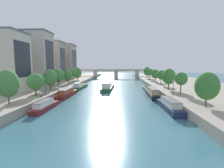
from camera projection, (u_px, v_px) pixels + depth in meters
ground_plane at (101, 127)px, 27.53m from camera, size 400.00×400.00×0.00m
quay_left at (47, 83)px, 83.69m from camera, size 36.00×170.00×1.95m
quay_right at (184, 84)px, 80.29m from camera, size 36.00×170.00×1.95m
barge_midriver at (108, 87)px, 70.51m from camera, size 4.53×22.91×3.50m
wake_behind_barge at (110, 95)px, 56.40m from camera, size 5.60×5.98×0.03m
moored_boat_left_gap_after at (45, 106)px, 38.10m from camera, size 2.39×11.67×2.22m
moored_boat_left_downstream at (67, 93)px, 54.63m from camera, size 2.95×15.73×2.70m
moored_boat_left_second at (80, 86)px, 72.73m from camera, size 3.30×16.56×3.01m
moored_boat_right_upstream at (169, 105)px, 37.67m from camera, size 2.98×14.00×2.70m
moored_boat_right_end at (152, 93)px, 53.73m from camera, size 2.84×14.93×3.02m
moored_boat_right_far at (146, 89)px, 68.14m from camera, size 2.08×11.37×2.07m
tree_left_second at (8, 84)px, 34.73m from camera, size 4.57×4.57×7.40m
tree_left_nearest at (35, 82)px, 44.75m from camera, size 4.45×4.45×6.14m
tree_left_past_mid at (50, 78)px, 54.98m from camera, size 4.34×4.34×6.97m
tree_left_distant at (58, 75)px, 63.98m from camera, size 4.69×4.69×6.96m
tree_left_third at (68, 75)px, 73.58m from camera, size 3.69×3.69×6.15m
tree_left_far at (73, 73)px, 82.12m from camera, size 3.59×3.59×6.68m
tree_left_by_lamp at (77, 73)px, 91.40m from camera, size 4.75×4.75×7.12m
tree_right_midway at (207, 86)px, 32.60m from camera, size 4.60×4.60×6.99m
tree_right_by_lamp at (181, 79)px, 46.12m from camera, size 3.46×3.46×6.39m
tree_right_nearest at (169, 77)px, 55.67m from camera, size 4.41×4.41×7.16m
tree_right_past_mid at (161, 75)px, 68.03m from camera, size 3.39×3.39×6.27m
tree_right_second at (155, 74)px, 80.31m from camera, size 3.82×3.82×6.26m
tree_right_third at (150, 72)px, 91.60m from camera, size 3.49×3.49×6.32m
tree_right_distant at (147, 71)px, 103.65m from camera, size 4.57×4.57×7.14m
lamppost_left_bank at (45, 85)px, 47.12m from camera, size 0.28×0.28×4.66m
lamppost_right_bank at (173, 87)px, 45.35m from camera, size 0.28×0.28×4.14m
building_left_far_end at (4, 62)px, 51.32m from camera, size 12.99×10.69×18.81m
building_left_corner at (32, 59)px, 67.81m from camera, size 15.60×9.98×21.98m
building_left_middle at (51, 61)px, 86.95m from camera, size 12.72×9.98×20.72m
building_left_tall at (62, 62)px, 102.38m from camera, size 16.34×11.50×20.99m
bridge_far at (116, 73)px, 128.00m from camera, size 56.52×4.40×7.19m
person_on_quay at (41, 94)px, 42.40m from camera, size 0.43×0.37×1.62m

